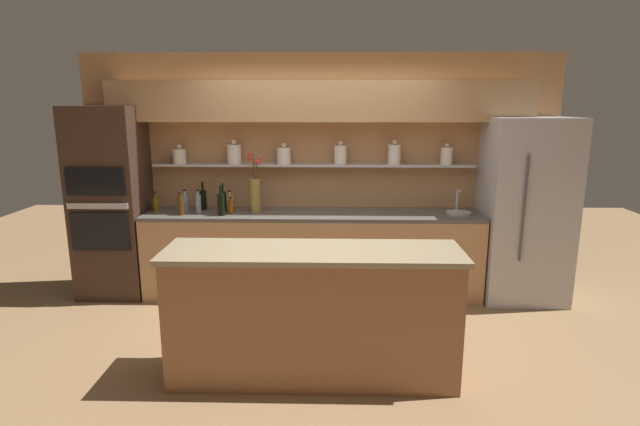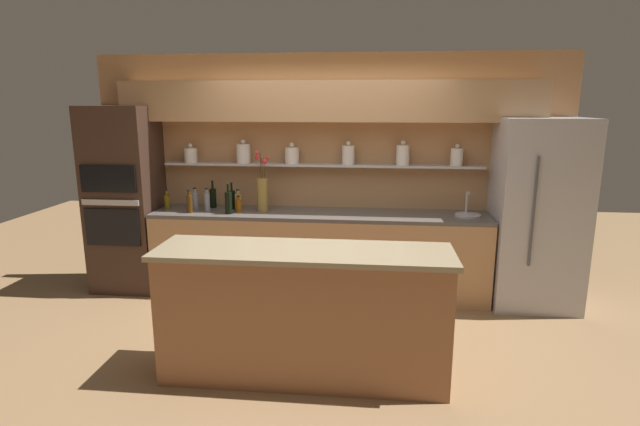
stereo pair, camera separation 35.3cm
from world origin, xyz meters
The scene contains 18 objects.
ground_plane centered at (0.00, 0.00, 0.00)m, with size 12.00×12.00×0.00m, color olive.
back_wall_unit centered at (0.00, 1.53, 1.55)m, with size 5.20×0.44×2.60m.
back_counter_unit centered at (-0.07, 1.24, 0.46)m, with size 3.59×0.62×0.92m.
island_counter centered at (0.00, -0.46, 0.51)m, with size 2.21×0.61×1.02m.
refrigerator centered at (2.17, 1.20, 0.97)m, with size 0.85×0.73×1.93m.
oven_tower centered at (-2.24, 1.24, 1.02)m, with size 0.71×0.64×2.05m.
flower_vase centered at (-0.69, 1.26, 1.13)m, with size 0.16×0.12×0.66m.
sink_fixture centered at (1.49, 1.25, 0.95)m, with size 0.26×0.26×0.25m.
bottle_oil_0 centered at (-1.78, 1.27, 1.00)m, with size 0.07×0.07×0.22m.
bottle_sauce_1 centered at (-1.00, 1.40, 0.99)m, with size 0.06×0.06×0.16m.
bottle_spirit_2 centered at (-1.46, 1.31, 1.02)m, with size 0.07×0.07×0.24m.
bottle_spirit_3 centered at (-0.96, 1.28, 1.01)m, with size 0.07×0.07×0.23m.
bottle_wine_4 centered at (-1.05, 1.34, 1.03)m, with size 0.08×0.08×0.30m.
bottle_spirit_5 centered at (-1.29, 1.21, 1.03)m, with size 0.06×0.06×0.25m.
bottle_sauce_6 centered at (-0.94, 1.20, 0.99)m, with size 0.06×0.06×0.18m.
bottle_spirit_7 centered at (-1.45, 1.10, 1.02)m, with size 0.06×0.06×0.25m.
bottle_wine_8 centered at (-1.28, 1.39, 1.03)m, with size 0.07×0.07×0.31m.
bottle_wine_9 centered at (-1.02, 1.09, 1.04)m, with size 0.07×0.07×0.33m.
Camera 2 is at (0.50, -3.96, 2.08)m, focal length 28.00 mm.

